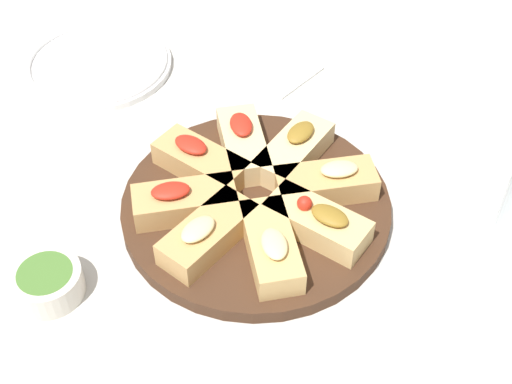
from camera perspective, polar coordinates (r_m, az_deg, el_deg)
The scene contains 13 objects.
ground_plane at distance 0.86m, azimuth 0.00°, elevation -1.57°, with size 3.00×3.00×0.00m, color beige.
serving_board at distance 0.86m, azimuth 0.00°, elevation -1.16°, with size 0.32×0.32×0.02m, color #422819.
focaccia_slice_0 at distance 0.89m, azimuth 3.06°, elevation 3.34°, with size 0.07×0.13×0.04m.
focaccia_slice_1 at distance 0.90m, azimuth -1.04°, elevation 3.90°, with size 0.13×0.11×0.04m.
focaccia_slice_2 at distance 0.88m, azimuth -4.47°, elevation 2.47°, with size 0.13×0.07×0.04m.
focaccia_slice_3 at distance 0.83m, azimuth -5.79°, elevation -0.73°, with size 0.11×0.13×0.04m.
focaccia_slice_4 at distance 0.80m, azimuth -3.90°, elevation -3.35°, with size 0.06×0.12×0.04m.
focaccia_slice_5 at distance 0.78m, azimuth 1.23°, elevation -4.33°, with size 0.13×0.11×0.04m.
focaccia_slice_6 at distance 0.81m, azimuth 4.94°, elevation -2.39°, with size 0.13×0.07×0.05m.
focaccia_slice_7 at distance 0.85m, azimuth 5.66°, elevation 0.78°, with size 0.11×0.13×0.04m.
plate_right at distance 1.10m, azimuth -12.56°, elevation 10.01°, with size 0.22×0.22×0.02m.
napkin_stack at distance 1.08m, azimuth 1.38°, elevation 9.98°, with size 0.12×0.10×0.01m, color white.
dipping_bowl at distance 0.81m, azimuth -16.35°, elevation -6.91°, with size 0.08×0.08×0.03m.
Camera 1 is at (-0.42, 0.40, 0.64)m, focal length 50.00 mm.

